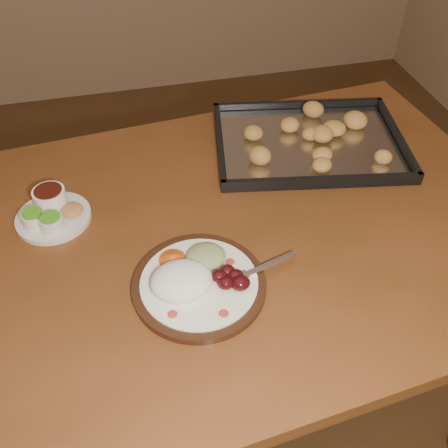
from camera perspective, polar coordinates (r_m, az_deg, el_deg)
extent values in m
plane|color=#50301B|center=(1.70, -13.11, -20.54)|extent=(4.00, 4.00, 0.00)
cube|color=brown|center=(1.08, -3.65, -2.04)|extent=(1.58, 1.04, 0.04)
cylinder|color=#4F3617|center=(1.81, 14.47, 3.08)|extent=(0.07, 0.07, 0.71)
cylinder|color=black|center=(0.96, -2.85, -6.98)|extent=(0.26, 0.26, 0.02)
cylinder|color=white|center=(0.95, -2.86, -6.66)|extent=(0.22, 0.22, 0.01)
ellipsoid|color=#BE332D|center=(0.91, -5.91, -10.20)|extent=(0.02, 0.02, 0.00)
ellipsoid|color=#BE332D|center=(0.91, -0.04, -10.18)|extent=(0.02, 0.02, 0.00)
ellipsoid|color=#BE332D|center=(0.98, 0.69, -4.34)|extent=(0.02, 0.02, 0.00)
ellipsoid|color=#BE332D|center=(0.96, -7.83, -6.27)|extent=(0.02, 0.02, 0.00)
ellipsoid|color=white|center=(0.94, -4.89, -6.50)|extent=(0.12, 0.11, 0.05)
ellipsoid|color=#490A0E|center=(0.93, 0.22, -6.76)|extent=(0.03, 0.03, 0.02)
ellipsoid|color=#490A0E|center=(0.94, 1.33, -5.93)|extent=(0.03, 0.03, 0.02)
ellipsoid|color=#490A0E|center=(0.95, 0.37, -5.38)|extent=(0.03, 0.03, 0.02)
ellipsoid|color=#490A0E|center=(0.93, 1.90, -6.77)|extent=(0.03, 0.03, 0.02)
ellipsoid|color=#490A0E|center=(0.94, -0.55, -5.96)|extent=(0.03, 0.03, 0.02)
ellipsoid|color=tan|center=(0.98, -2.09, -3.73)|extent=(0.08, 0.08, 0.03)
cone|color=#E15314|center=(0.98, -5.85, -3.79)|extent=(0.07, 0.08, 0.02)
cube|color=white|center=(0.98, 5.19, -4.64)|extent=(0.12, 0.05, 0.00)
cube|color=white|center=(0.95, 1.83, -6.07)|extent=(0.04, 0.03, 0.00)
cylinder|color=white|center=(0.94, 0.95, -6.93)|extent=(0.03, 0.01, 0.00)
cylinder|color=white|center=(0.94, 0.78, -6.69)|extent=(0.03, 0.01, 0.00)
cylinder|color=white|center=(0.95, 0.60, -6.46)|extent=(0.03, 0.01, 0.00)
cylinder|color=white|center=(0.95, 0.43, -6.23)|extent=(0.03, 0.01, 0.00)
cylinder|color=silver|center=(1.15, -18.89, 0.71)|extent=(0.16, 0.16, 0.01)
cylinder|color=silver|center=(1.13, -20.88, 0.60)|extent=(0.05, 0.05, 0.03)
cylinder|color=#479F1F|center=(1.12, -21.08, 1.16)|extent=(0.04, 0.04, 0.00)
cylinder|color=silver|center=(1.11, -19.10, 0.14)|extent=(0.05, 0.05, 0.03)
cylinder|color=#479F1F|center=(1.10, -19.28, 0.71)|extent=(0.04, 0.04, 0.00)
cylinder|color=white|center=(1.16, -19.26, 2.85)|extent=(0.07, 0.07, 0.04)
cylinder|color=#370F0A|center=(1.15, -19.49, 3.60)|extent=(0.06, 0.06, 0.00)
ellipsoid|color=#CB8147|center=(1.14, -17.01, 1.60)|extent=(0.05, 0.05, 0.02)
cube|color=black|center=(1.32, 9.63, 8.94)|extent=(0.53, 0.42, 0.01)
cube|color=black|center=(1.45, 8.46, 13.30)|extent=(0.47, 0.09, 0.02)
cube|color=black|center=(1.18, 11.20, 4.84)|extent=(0.47, 0.09, 0.02)
cube|color=black|center=(1.38, 19.20, 9.45)|extent=(0.07, 0.34, 0.02)
cube|color=black|center=(1.28, -0.51, 9.27)|extent=(0.07, 0.34, 0.02)
cube|color=silver|center=(1.32, 9.66, 9.16)|extent=(0.49, 0.39, 0.00)
ellipsoid|color=#B79040|center=(1.32, 12.29, 9.90)|extent=(0.05, 0.05, 0.04)
ellipsoid|color=#B79040|center=(1.37, 13.84, 10.85)|extent=(0.07, 0.07, 0.04)
ellipsoid|color=#B79040|center=(1.39, 10.41, 12.13)|extent=(0.07, 0.07, 0.04)
ellipsoid|color=#B79040|center=(1.35, 8.43, 11.27)|extent=(0.06, 0.06, 0.04)
ellipsoid|color=#B79040|center=(1.35, 6.37, 11.49)|extent=(0.07, 0.07, 0.04)
ellipsoid|color=#B79040|center=(1.31, 7.21, 10.17)|extent=(0.06, 0.06, 0.04)
ellipsoid|color=#B79040|center=(1.27, 4.57, 9.29)|extent=(0.06, 0.06, 0.04)
ellipsoid|color=#B79040|center=(1.23, 8.02, 7.79)|extent=(0.07, 0.07, 0.04)
ellipsoid|color=#B79040|center=(1.26, 9.30, 8.41)|extent=(0.06, 0.06, 0.04)
ellipsoid|color=#B79040|center=(1.25, 12.38, 7.80)|extent=(0.07, 0.07, 0.04)
ellipsoid|color=#B79040|center=(1.30, 12.11, 9.34)|extent=(0.07, 0.07, 0.04)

